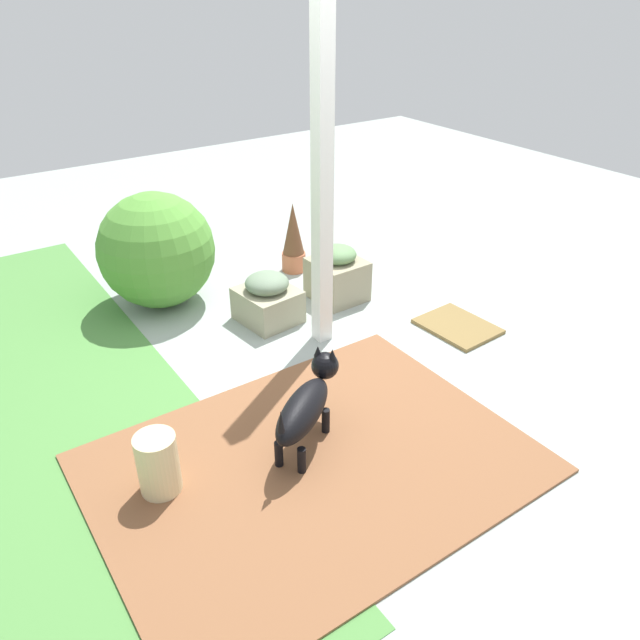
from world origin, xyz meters
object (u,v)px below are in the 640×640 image
object	(u,v)px
porch_pillar	(322,183)
dog	(306,405)
round_shrub	(157,250)
stone_planter_nearest	(337,275)
stone_planter_near	(268,299)
terracotta_pot_spiky	(293,239)
doormat	(458,326)
ceramic_urn	(158,465)

from	to	relation	value
porch_pillar	dog	xyz separation A→B (m)	(-0.95, 0.77, -0.92)
round_shrub	dog	bearing A→B (deg)	179.99
stone_planter_nearest	stone_planter_near	bearing A→B (deg)	89.96
stone_planter_nearest	stone_planter_near	size ratio (longest dim) A/B	0.96
porch_pillar	terracotta_pot_spiky	size ratio (longest dim) A/B	3.73
terracotta_pot_spiky	dog	size ratio (longest dim) A/B	0.96
dog	doormat	world-z (taller)	dog
stone_planter_nearest	round_shrub	xyz separation A→B (m)	(0.78, 1.26, 0.25)
stone_planter_nearest	ceramic_urn	distance (m)	2.48
porch_pillar	stone_planter_near	size ratio (longest dim) A/B	4.88
round_shrub	dog	world-z (taller)	round_shrub
stone_planter_near	round_shrub	size ratio (longest dim) A/B	0.53
stone_planter_near	terracotta_pot_spiky	bearing A→B (deg)	-44.82
dog	doormat	distance (m)	1.82
stone_planter_nearest	ceramic_urn	world-z (taller)	stone_planter_nearest
dog	ceramic_urn	bearing A→B (deg)	81.29
stone_planter_nearest	round_shrub	distance (m)	1.50
porch_pillar	doormat	distance (m)	1.61
stone_planter_nearest	doormat	xyz separation A→B (m)	(-0.96, -0.48, -0.20)
porch_pillar	round_shrub	bearing A→B (deg)	31.76
round_shrub	doormat	world-z (taller)	round_shrub
stone_planter_nearest	doormat	bearing A→B (deg)	-153.42
stone_planter_near	dog	world-z (taller)	dog
ceramic_urn	doormat	distance (m)	2.62
stone_planter_nearest	dog	distance (m)	1.90
round_shrub	doormat	size ratio (longest dim) A/B	1.65
stone_planter_nearest	stone_planter_near	distance (m)	0.68
porch_pillar	round_shrub	world-z (taller)	porch_pillar
round_shrub	ceramic_urn	distance (m)	2.26
porch_pillar	ceramic_urn	xyz separation A→B (m)	(-0.82, 1.63, -1.03)
terracotta_pot_spiky	doormat	size ratio (longest dim) A/B	1.13
dog	doormat	bearing A→B (deg)	-75.00
terracotta_pot_spiky	doormat	distance (m)	1.74
ceramic_urn	doormat	bearing A→B (deg)	-82.66
terracotta_pot_spiky	doormat	world-z (taller)	terracotta_pot_spiky
stone_planter_near	ceramic_urn	size ratio (longest dim) A/B	1.35
round_shrub	ceramic_urn	xyz separation A→B (m)	(-2.07, 0.86, -0.29)
stone_planter_near	terracotta_pot_spiky	xyz separation A→B (m)	(0.68, -0.68, 0.12)
doormat	round_shrub	bearing A→B (deg)	44.96
stone_planter_nearest	dog	size ratio (longest dim) A/B	0.70
ceramic_urn	doormat	size ratio (longest dim) A/B	0.64
stone_planter_near	terracotta_pot_spiky	world-z (taller)	terracotta_pot_spiky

